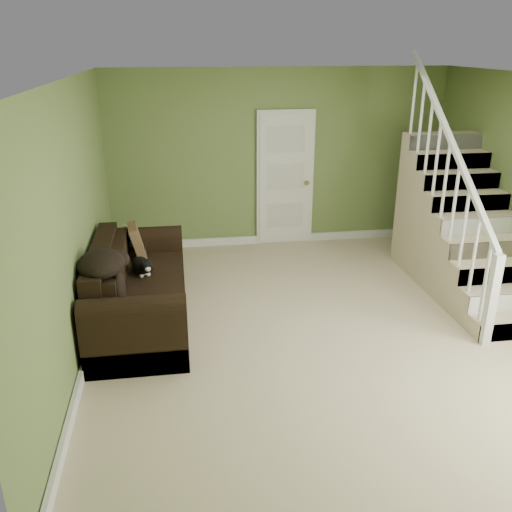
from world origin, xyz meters
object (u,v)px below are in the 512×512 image
object	(u,v)px
cat	(141,266)
side_table	(128,267)
sofa	(136,293)
banana	(146,303)

from	to	relation	value
cat	side_table	bearing A→B (deg)	87.17
sofa	banana	world-z (taller)	sofa
side_table	banana	distance (m)	1.53
side_table	cat	size ratio (longest dim) A/B	1.57
cat	banana	world-z (taller)	cat
side_table	banana	xyz separation A→B (m)	(0.30, -1.49, 0.21)
cat	banana	distance (m)	0.80
side_table	banana	size ratio (longest dim) A/B	3.79
cat	sofa	bearing A→B (deg)	-130.25
sofa	banana	distance (m)	0.65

